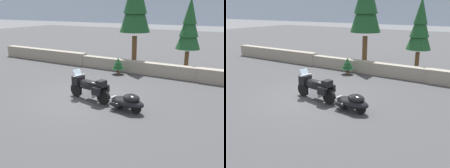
{
  "view_description": "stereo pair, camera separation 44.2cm",
  "coord_description": "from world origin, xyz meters",
  "views": [
    {
      "loc": [
        6.72,
        -8.88,
        3.99
      ],
      "look_at": [
        1.47,
        0.11,
        0.85
      ],
      "focal_mm": 40.18,
      "sensor_mm": 36.0,
      "label": 1
    },
    {
      "loc": [
        7.09,
        -8.65,
        3.99
      ],
      "look_at": [
        1.47,
        0.11,
        0.85
      ],
      "focal_mm": 40.18,
      "sensor_mm": 36.0,
      "label": 2
    }
  ],
  "objects": [
    {
      "name": "ground_plane",
      "position": [
        0.0,
        0.0,
        0.0
      ],
      "size": [
        80.0,
        80.0,
        0.0
      ],
      "primitive_type": "plane",
      "color": "#38383A"
    },
    {
      "name": "stone_guard_wall",
      "position": [
        -0.54,
        5.54,
        0.41
      ],
      "size": [
        24.0,
        0.63,
        0.9
      ],
      "color": "gray",
      "rests_on": "ground"
    },
    {
      "name": "touring_motorcycle",
      "position": [
        0.43,
        -0.14,
        0.62
      ],
      "size": [
        2.31,
        0.93,
        1.33
      ],
      "color": "black",
      "rests_on": "ground"
    },
    {
      "name": "car_shaped_trailer",
      "position": [
        2.52,
        -0.43,
        0.41
      ],
      "size": [
        2.23,
        0.92,
        0.76
      ],
      "color": "black",
      "rests_on": "ground"
    },
    {
      "name": "pine_tree_secondary",
      "position": [
        2.86,
        7.26,
        2.94
      ],
      "size": [
        1.53,
        1.53,
        4.7
      ],
      "color": "brown",
      "rests_on": "ground"
    },
    {
      "name": "pine_sapling_near",
      "position": [
        -0.71,
        4.62,
        0.66
      ],
      "size": [
        0.78,
        0.78,
        1.05
      ],
      "color": "brown",
      "rests_on": "ground"
    }
  ]
}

